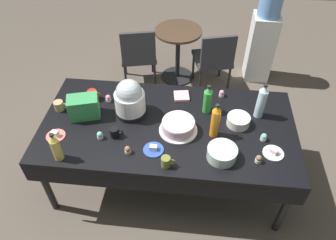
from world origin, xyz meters
TOP-DOWN VIEW (x-y plane):
  - ground at (0.00, 0.00)m, footprint 9.00×9.00m
  - potluck_table at (0.00, 0.00)m, footprint 2.20×1.10m
  - frosted_layer_cake at (0.09, -0.07)m, footprint 0.33×0.33m
  - slow_cooker at (-0.34, 0.11)m, footprint 0.28×0.28m
  - glass_salad_bowl at (0.45, -0.32)m, footprint 0.24×0.24m
  - ceramic_snack_bowl at (0.60, 0.06)m, footprint 0.20×0.20m
  - dessert_plate_coral at (-0.92, -0.24)m, footprint 0.16×0.16m
  - dessert_plate_white at (0.86, -0.24)m, footprint 0.17×0.17m
  - dessert_plate_cobalt at (-0.09, -0.30)m, footprint 0.17×0.17m
  - cupcake_rose at (-0.28, -0.35)m, footprint 0.05×0.05m
  - cupcake_mint at (0.74, -0.34)m, footprint 0.05×0.05m
  - cupcake_berry at (-0.54, -0.22)m, footprint 0.05×0.05m
  - cupcake_lemon at (0.80, -0.10)m, footprint 0.05×0.05m
  - cupcake_cocoa at (0.47, 0.43)m, footprint 0.05×0.05m
  - cupcake_vanilla at (-0.58, 0.25)m, footprint 0.05×0.05m
  - soda_bottle_water at (0.78, 0.19)m, footprint 0.08×0.08m
  - soda_bottle_ginger_ale at (-0.80, -0.46)m, footprint 0.07×0.07m
  - soda_bottle_orange_juice at (0.39, -0.08)m, footprint 0.07×0.07m
  - soda_bottle_lime_soda at (0.33, 0.21)m, footprint 0.08×0.08m
  - coffee_mug_olive at (0.03, -0.45)m, footprint 0.11×0.07m
  - coffee_mug_red at (-0.73, 0.26)m, footprint 0.13×0.09m
  - coffee_mug_black at (-0.42, -0.19)m, footprint 0.12×0.08m
  - coffee_mug_tan at (-0.99, 0.09)m, footprint 0.12×0.09m
  - soda_carton at (-0.74, 0.03)m, footprint 0.29×0.23m
  - paper_napkin_stack at (0.09, 0.38)m, footprint 0.16×0.16m
  - maroon_chair_left at (-0.53, 1.48)m, footprint 0.53×0.53m
  - maroon_chair_right at (0.42, 1.48)m, footprint 0.54×0.54m
  - round_cafe_table at (-0.05, 1.70)m, footprint 0.60×0.60m
  - water_cooler at (1.03, 1.85)m, footprint 0.32×0.32m

SIDE VIEW (x-z plane):
  - ground at x=0.00m, z-range 0.00..0.00m
  - maroon_chair_left at x=-0.53m, z-range 0.07..0.92m
  - maroon_chair_right at x=0.42m, z-range 0.07..0.92m
  - round_cafe_table at x=-0.05m, z-range 0.14..0.86m
  - water_cooler at x=1.03m, z-range -0.03..1.21m
  - potluck_table at x=0.00m, z-range 0.31..1.06m
  - dessert_plate_white at x=0.86m, z-range 0.74..0.79m
  - dessert_plate_cobalt at x=-0.09m, z-range 0.74..0.79m
  - paper_napkin_stack at x=0.09m, z-range 0.75..0.77m
  - dessert_plate_coral at x=-0.92m, z-range 0.74..0.79m
  - cupcake_rose at x=-0.28m, z-range 0.75..0.82m
  - cupcake_mint at x=0.74m, z-range 0.75..0.82m
  - cupcake_berry at x=-0.54m, z-range 0.75..0.82m
  - cupcake_lemon at x=0.80m, z-range 0.75..0.82m
  - cupcake_cocoa at x=0.47m, z-range 0.75..0.82m
  - cupcake_vanilla at x=-0.58m, z-range 0.75..0.82m
  - ceramic_snack_bowl at x=0.60m, z-range 0.75..0.83m
  - coffee_mug_black at x=-0.42m, z-range 0.75..0.84m
  - coffee_mug_tan at x=-0.99m, z-range 0.75..0.84m
  - coffee_mug_olive at x=0.03m, z-range 0.75..0.84m
  - coffee_mug_red at x=-0.73m, z-range 0.75..0.85m
  - glass_salad_bowl at x=0.45m, z-range 0.75..0.85m
  - frosted_layer_cake at x=0.09m, z-range 0.75..0.86m
  - soda_carton at x=-0.74m, z-range 0.75..0.95m
  - soda_bottle_ginger_ale at x=-0.80m, z-range 0.74..1.01m
  - soda_bottle_lime_soda at x=0.33m, z-range 0.74..1.02m
  - soda_bottle_orange_juice at x=0.39m, z-range 0.74..1.07m
  - soda_bottle_water at x=0.78m, z-range 0.74..1.08m
  - slow_cooker at x=-0.34m, z-range 0.74..1.09m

